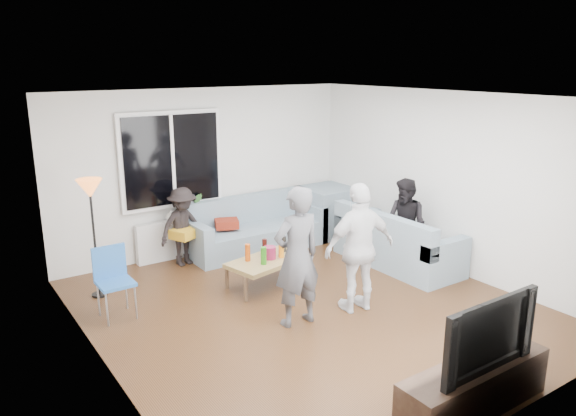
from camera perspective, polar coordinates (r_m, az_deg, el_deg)
floor at (r=7.05m, az=2.13°, el=-10.40°), size 5.00×5.50×0.04m
ceiling at (r=6.38m, az=2.36°, el=11.54°), size 5.00×5.50×0.04m
wall_back at (r=8.91m, az=-8.48°, el=3.82°), size 5.00×0.04×2.60m
wall_front at (r=4.78m, az=22.61°, el=-7.09°), size 5.00×0.04×2.60m
wall_left at (r=5.53m, az=-19.26°, el=-3.81°), size 0.04×5.50×2.60m
wall_right at (r=8.31m, az=16.33°, el=2.56°), size 0.04×5.50×2.60m
window_frame at (r=8.55m, az=-11.92°, el=4.90°), size 1.62×0.06×1.47m
window_glass at (r=8.52m, az=-11.82°, el=4.86°), size 1.50×0.02×1.35m
window_mullion at (r=8.51m, az=-11.79°, el=4.85°), size 0.05×0.03×1.35m
radiator at (r=8.81m, az=-11.39°, el=-3.10°), size 1.30×0.12×0.62m
potted_plant at (r=8.78m, az=-9.45°, el=0.31°), size 0.23×0.20×0.38m
vase at (r=8.64m, az=-11.94°, el=-0.71°), size 0.18×0.18×0.18m
sofa_back_section at (r=8.98m, az=-3.25°, el=-1.69°), size 2.30×0.85×0.85m
sofa_right_section at (r=8.47m, az=11.28°, el=-3.02°), size 2.00×0.85×0.85m
sofa_corner at (r=9.79m, az=4.08°, el=-0.30°), size 0.85×0.85×0.85m
cushion_yellow at (r=8.39m, az=-10.60°, el=-2.55°), size 0.48×0.45×0.14m
cushion_red at (r=8.77m, az=-6.34°, el=-1.61°), size 0.45×0.41×0.13m
coffee_table at (r=7.59m, az=-2.08°, el=-6.69°), size 1.20×0.82×0.40m
pitcher at (r=7.50m, az=-1.91°, el=-4.63°), size 0.17×0.17×0.17m
side_chair at (r=6.94m, az=-17.37°, el=-7.49°), size 0.40×0.40×0.86m
floor_lamp at (r=7.52m, az=-19.35°, el=-3.07°), size 0.32×0.32×1.56m
player_left at (r=6.34m, az=0.94°, el=-5.05°), size 0.62×0.41×1.66m
player_right at (r=6.76m, az=7.40°, el=-4.10°), size 0.99×0.53×1.61m
spectator_right at (r=8.31m, az=12.05°, el=-1.63°), size 0.60×0.72×1.35m
spectator_back at (r=8.41m, az=-10.78°, el=-1.90°), size 0.83×0.55×1.19m
tv_console at (r=5.36m, az=18.64°, el=-17.16°), size 1.60×0.40×0.44m
television at (r=5.10m, az=19.16°, el=-11.91°), size 1.14×0.15×0.66m
bottle_c at (r=7.66m, az=-2.43°, el=-4.00°), size 0.07×0.07×0.22m
bottle_a at (r=7.42m, az=-4.18°, el=-4.60°), size 0.07×0.07×0.23m
bottle_b at (r=7.29m, az=-2.54°, el=-4.94°), size 0.08×0.08×0.23m
bottle_d at (r=7.53m, az=-0.70°, el=-4.29°), size 0.07×0.07×0.23m
bottle_e at (r=7.76m, az=-0.43°, el=-3.73°), size 0.07×0.07×0.22m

